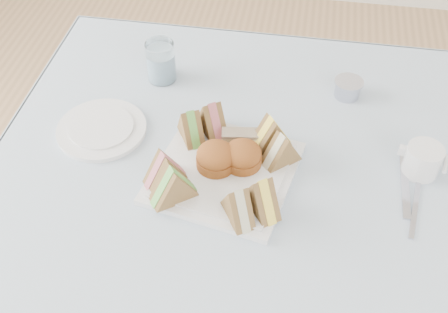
% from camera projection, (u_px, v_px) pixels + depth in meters
% --- Properties ---
extents(table, '(0.90, 0.90, 0.74)m').
position_uv_depth(table, '(242.00, 292.00, 1.31)').
color(table, brown).
rests_on(table, floor).
extents(tablecloth, '(1.02, 1.02, 0.01)m').
position_uv_depth(tablecloth, '(247.00, 188.00, 1.05)').
color(tablecloth, silver).
rests_on(tablecloth, table).
extents(serving_plate, '(0.30, 0.30, 0.01)m').
position_uv_depth(serving_plate, '(224.00, 173.00, 1.06)').
color(serving_plate, silver).
rests_on(serving_plate, tablecloth).
extents(sandwich_fl_a, '(0.08, 0.08, 0.07)m').
position_uv_depth(sandwich_fl_a, '(164.00, 167.00, 1.02)').
color(sandwich_fl_a, brown).
rests_on(sandwich_fl_a, serving_plate).
extents(sandwich_fl_b, '(0.09, 0.08, 0.08)m').
position_uv_depth(sandwich_fl_b, '(173.00, 183.00, 0.99)').
color(sandwich_fl_b, brown).
rests_on(sandwich_fl_b, serving_plate).
extents(sandwich_fr_a, '(0.08, 0.09, 0.07)m').
position_uv_depth(sandwich_fr_a, '(262.00, 194.00, 0.97)').
color(sandwich_fr_a, brown).
rests_on(sandwich_fr_a, serving_plate).
extents(sandwich_fr_b, '(0.07, 0.09, 0.07)m').
position_uv_depth(sandwich_fr_b, '(238.00, 203.00, 0.96)').
color(sandwich_fr_b, brown).
rests_on(sandwich_fr_b, serving_plate).
extents(sandwich_bl_a, '(0.07, 0.09, 0.07)m').
position_uv_depth(sandwich_bl_a, '(191.00, 125.00, 1.09)').
color(sandwich_bl_a, brown).
rests_on(sandwich_bl_a, serving_plate).
extents(sandwich_bl_b, '(0.08, 0.09, 0.07)m').
position_uv_depth(sandwich_bl_b, '(212.00, 118.00, 1.11)').
color(sandwich_bl_b, brown).
rests_on(sandwich_bl_b, serving_plate).
extents(sandwich_br_a, '(0.08, 0.08, 0.07)m').
position_uv_depth(sandwich_br_a, '(282.00, 148.00, 1.05)').
color(sandwich_br_a, brown).
rests_on(sandwich_br_a, serving_plate).
extents(sandwich_br_b, '(0.09, 0.08, 0.08)m').
position_uv_depth(sandwich_br_b, '(271.00, 132.00, 1.08)').
color(sandwich_br_b, brown).
rests_on(sandwich_br_b, serving_plate).
extents(scone_left, '(0.09, 0.09, 0.05)m').
position_uv_depth(scone_left, '(216.00, 157.00, 1.05)').
color(scone_left, '#8E4015').
rests_on(scone_left, serving_plate).
extents(scone_right, '(0.07, 0.07, 0.05)m').
position_uv_depth(scone_right, '(243.00, 156.00, 1.05)').
color(scone_right, '#8E4015').
rests_on(scone_right, serving_plate).
extents(pastry_slice, '(0.07, 0.04, 0.03)m').
position_uv_depth(pastry_slice, '(240.00, 138.00, 1.09)').
color(pastry_slice, beige).
rests_on(pastry_slice, serving_plate).
extents(side_plate, '(0.22, 0.22, 0.01)m').
position_uv_depth(side_plate, '(102.00, 129.00, 1.15)').
color(side_plate, silver).
rests_on(side_plate, tablecloth).
extents(water_glass, '(0.08, 0.08, 0.09)m').
position_uv_depth(water_glass, '(161.00, 61.00, 1.24)').
color(water_glass, white).
rests_on(water_glass, tablecloth).
extents(tea_strainer, '(0.07, 0.07, 0.04)m').
position_uv_depth(tea_strainer, '(348.00, 89.00, 1.22)').
color(tea_strainer, '#B0AFC0').
rests_on(tea_strainer, tablecloth).
extents(knife, '(0.02, 0.18, 0.00)m').
position_uv_depth(knife, '(405.00, 182.00, 1.05)').
color(knife, '#B0AFC0').
rests_on(knife, tablecloth).
extents(fork, '(0.04, 0.17, 0.00)m').
position_uv_depth(fork, '(416.00, 203.00, 1.02)').
color(fork, '#B0AFC0').
rests_on(fork, tablecloth).
extents(creamer_jug, '(0.08, 0.08, 0.06)m').
position_uv_depth(creamer_jug, '(423.00, 160.00, 1.05)').
color(creamer_jug, silver).
rests_on(creamer_jug, tablecloth).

